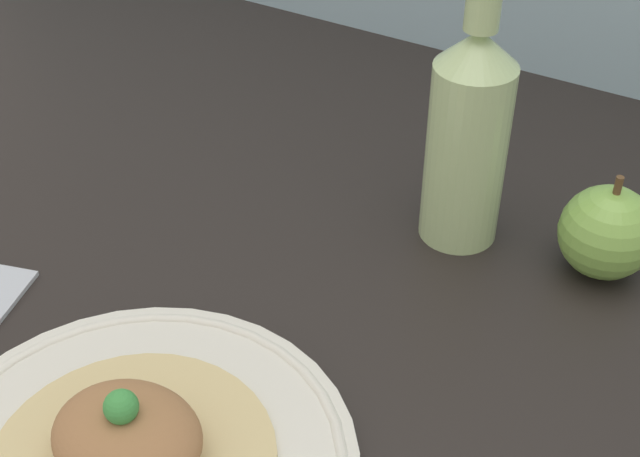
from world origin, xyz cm
name	(u,v)px	position (x,y,z in cm)	size (l,w,h in cm)	color
ground_plane	(313,409)	(0.00, 0.00, -2.00)	(180.00, 110.00, 4.00)	black
plated_food	(128,443)	(-5.85, -11.81, 3.10)	(17.92, 17.92, 6.14)	#D6BC7F
cider_bottle	(469,125)	(1.21, 21.43, 10.40)	(6.48, 6.48, 28.18)	#B7D18E
apple	(607,232)	(12.94, 22.69, 3.76)	(7.50, 7.50, 8.94)	#84B74C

